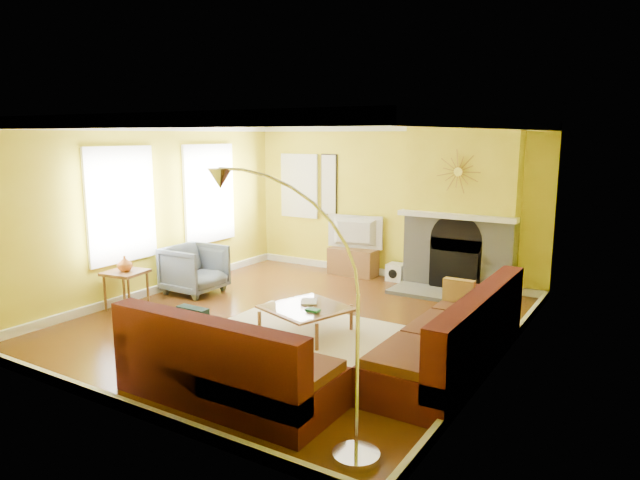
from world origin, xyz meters
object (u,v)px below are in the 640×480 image
Objects in this scene: arc_lamp at (291,311)px; media_console at (353,262)px; side_table at (126,290)px; sectional_sofa at (341,322)px; armchair at (195,269)px; coffee_table at (306,320)px.

media_console is at bearing 113.38° from arc_lamp.
sectional_sofa is at bearing -0.00° from side_table.
sectional_sofa is 4.34× the size of armchair.
side_table is (-2.80, -0.50, 0.10)m from coffee_table.
side_table is 4.51m from arc_lamp.
sectional_sofa is 1.65× the size of arc_lamp.
media_console is at bearing 63.43° from side_table.
arc_lamp is at bearing -127.17° from armchair.
media_console is 4.03m from side_table.
sectional_sofa is 4.20× the size of media_console.
media_console is at bearing 116.57° from sectional_sofa.
armchair is (-3.40, 1.20, -0.06)m from sectional_sofa.
media_console is 1.03× the size of armchair.
side_table reaches higher than coffee_table.
coffee_table is 0.42× the size of arc_lamp.
side_table is at bearing 157.44° from arc_lamp.
armchair is (-2.60, 0.70, 0.20)m from coffee_table.
arc_lamp is (3.89, -2.90, 0.73)m from armchair.
media_console is (-1.00, 3.10, 0.06)m from coffee_table.
side_table is 0.26× the size of arc_lamp.
side_table reaches higher than media_console.
arc_lamp is at bearing -66.62° from media_console.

